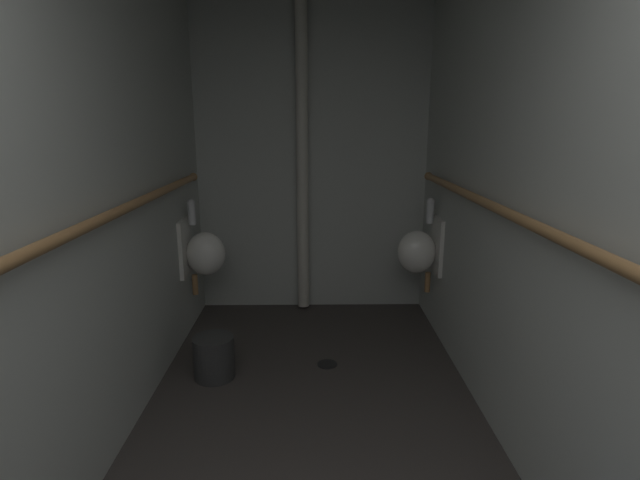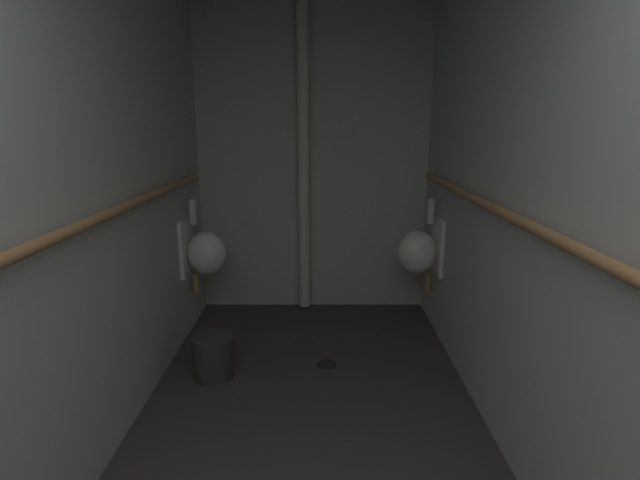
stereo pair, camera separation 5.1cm
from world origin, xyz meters
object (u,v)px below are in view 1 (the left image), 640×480
(standpipe_back_wall, at_px, (302,159))
(floor_drain, at_px, (327,364))
(waste_bin, at_px, (214,357))
(urinal_right_mid, at_px, (419,250))
(urinal_left_mid, at_px, (203,252))

(standpipe_back_wall, distance_m, floor_drain, 1.70)
(floor_drain, xyz_separation_m, waste_bin, (-0.75, -0.15, 0.14))
(urinal_right_mid, bearing_deg, urinal_left_mid, -178.92)
(standpipe_back_wall, bearing_deg, urinal_left_mid, -146.58)
(floor_drain, distance_m, waste_bin, 0.78)
(urinal_left_mid, relative_size, floor_drain, 5.39)
(standpipe_back_wall, bearing_deg, waste_bin, -115.17)
(urinal_right_mid, distance_m, standpipe_back_wall, 1.23)
(standpipe_back_wall, relative_size, floor_drain, 18.67)
(urinal_left_mid, relative_size, urinal_right_mid, 1.00)
(urinal_left_mid, height_order, standpipe_back_wall, standpipe_back_wall)
(standpipe_back_wall, distance_m, waste_bin, 1.78)
(floor_drain, height_order, waste_bin, waste_bin)
(urinal_left_mid, xyz_separation_m, standpipe_back_wall, (0.76, 0.50, 0.67))
(urinal_right_mid, bearing_deg, floor_drain, -141.82)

